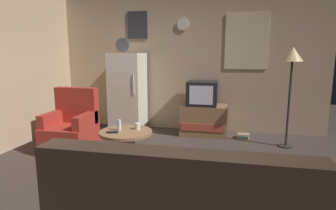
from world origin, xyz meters
TOP-DOWN VIEW (x-y plane):
  - ground_plane at (0.00, 0.00)m, footprint 12.00×12.00m
  - wall_with_art at (0.01, 2.45)m, footprint 5.20×0.12m
  - fridge at (-1.07, 2.01)m, footprint 0.60×0.62m
  - tv_stand at (0.38, 2.07)m, footprint 0.84×0.53m
  - crt_tv at (0.34, 2.07)m, footprint 0.54×0.51m
  - standing_lamp at (1.75, 1.65)m, footprint 0.32×0.32m
  - coffee_table at (-0.54, 0.46)m, footprint 0.72×0.72m
  - wine_glass at (-0.64, 0.47)m, footprint 0.05×0.05m
  - mug_ceramic_white at (-0.41, 0.58)m, footprint 0.08×0.08m
  - remote_control at (-0.68, 0.33)m, footprint 0.16×0.09m
  - armchair at (-1.56, 0.78)m, footprint 0.68×0.68m
  - book_stack at (1.10, 1.96)m, footprint 0.21×0.18m

SIDE VIEW (x-z plane):
  - ground_plane at x=0.00m, z-range 0.00..0.00m
  - book_stack at x=1.10m, z-range 0.00..0.09m
  - coffee_table at x=-0.54m, z-range 0.00..0.45m
  - tv_stand at x=0.38m, z-range 0.00..0.55m
  - armchair at x=-1.56m, z-range -0.14..0.82m
  - remote_control at x=-0.68m, z-range 0.45..0.47m
  - mug_ceramic_white at x=-0.41m, z-range 0.45..0.54m
  - wine_glass at x=-0.64m, z-range 0.45..0.60m
  - fridge at x=-1.07m, z-range -0.13..1.64m
  - crt_tv at x=0.34m, z-range 0.55..0.99m
  - wall_with_art at x=0.01m, z-range 0.01..2.59m
  - standing_lamp at x=1.75m, z-range 0.56..2.15m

